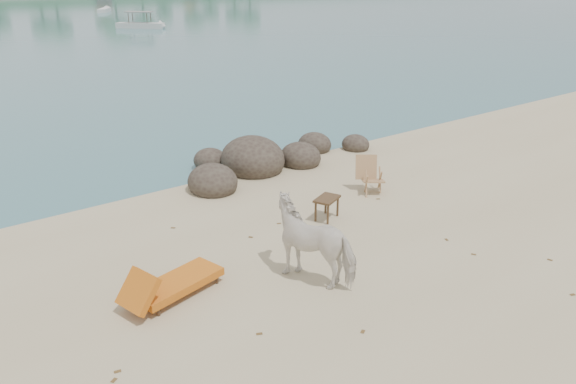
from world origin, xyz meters
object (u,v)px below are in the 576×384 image
object	(u,v)px
boulders	(261,161)
side_table	(327,210)
lounge_chair	(178,279)
cow	(316,241)
deck_chair	(374,177)

from	to	relation	value
boulders	side_table	world-z (taller)	boulders
boulders	lounge_chair	distance (m)	6.77
side_table	boulders	bearing A→B (deg)	54.77
side_table	cow	bearing A→B (deg)	-158.52
lounge_chair	deck_chair	bearing A→B (deg)	-1.13
cow	lounge_chair	distance (m)	2.55
boulders	deck_chair	world-z (taller)	boulders
boulders	deck_chair	size ratio (longest dim) A/B	6.99
cow	lounge_chair	size ratio (longest dim) A/B	0.87
cow	deck_chair	distance (m)	4.50
cow	deck_chair	xyz separation A→B (m)	(3.83, 2.34, -0.28)
cow	lounge_chair	bearing A→B (deg)	-46.37
cow	deck_chair	bearing A→B (deg)	-172.11
cow	side_table	xyz separation A→B (m)	(1.83, 1.82, -0.49)
cow	side_table	bearing A→B (deg)	-158.77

